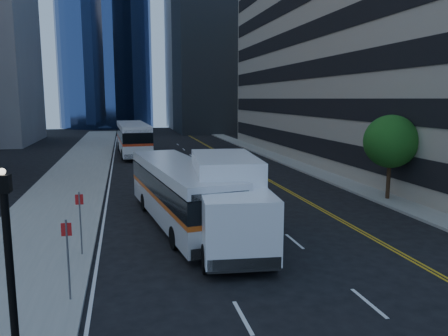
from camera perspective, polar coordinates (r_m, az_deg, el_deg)
name	(u,v)px	position (r m, az deg, el deg)	size (l,w,h in m)	color
ground	(302,258)	(17.73, 10.12, -11.54)	(160.00, 160.00, 0.00)	black
sidewalk_west	(81,168)	(40.88, -18.22, -0.01)	(5.00, 90.00, 0.15)	gray
sidewalk_east	(287,161)	(43.59, 8.21, 0.89)	(2.00, 90.00, 0.15)	gray
street_tree	(391,142)	(28.12, 20.94, 3.25)	(3.20, 3.20, 5.10)	#332114
lamp_post	(10,270)	(10.14, -26.17, -11.90)	(0.28, 0.28, 4.56)	black
bus_front	(179,191)	(21.70, -5.84, -3.05)	(4.16, 12.05, 3.05)	silver
bus_rear	(133,138)	(49.78, -11.80, 3.92)	(3.60, 13.64, 3.49)	white
box_truck	(228,200)	(18.52, 0.56, -4.19)	(3.38, 7.95, 3.70)	white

